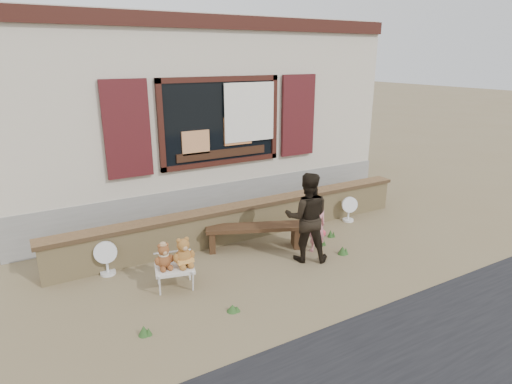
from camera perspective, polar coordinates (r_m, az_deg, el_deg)
ground at (r=7.34m, az=2.36°, el=-8.71°), size 80.00×80.00×0.00m
shopfront at (r=10.71m, az=-10.59°, el=10.63°), size 8.04×5.13×4.00m
brick_wall at (r=7.99m, az=-1.43°, el=-3.75°), size 7.10×0.36×0.67m
bench at (r=7.53m, az=-0.22°, el=-5.34°), size 1.70×0.99×0.43m
folding_chair at (r=6.44m, az=-10.81°, el=-9.97°), size 0.65×0.61×0.34m
teddy_bear_left at (r=6.33m, az=-12.21°, el=-8.26°), size 0.34×0.31×0.39m
teddy_bear_right at (r=6.33m, az=-9.68°, el=-7.80°), size 0.39×0.35×0.45m
child at (r=7.46m, az=8.11°, el=-4.46°), size 0.37×0.27×0.94m
adult at (r=7.03m, az=6.82°, el=-3.35°), size 0.92×0.87×1.50m
fan_left at (r=7.08m, az=-19.33°, el=-8.26°), size 0.36×0.24×0.56m
fan_right at (r=8.99m, az=12.27°, el=-2.20°), size 0.34×0.22×0.53m
grass_tufts at (r=6.84m, az=0.22°, el=-10.18°), size 4.01×1.72×0.14m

